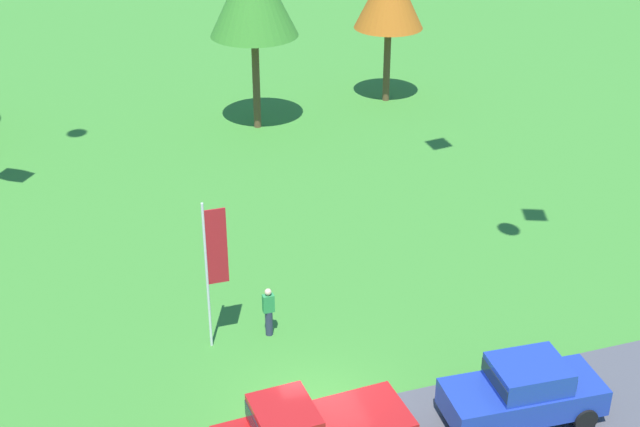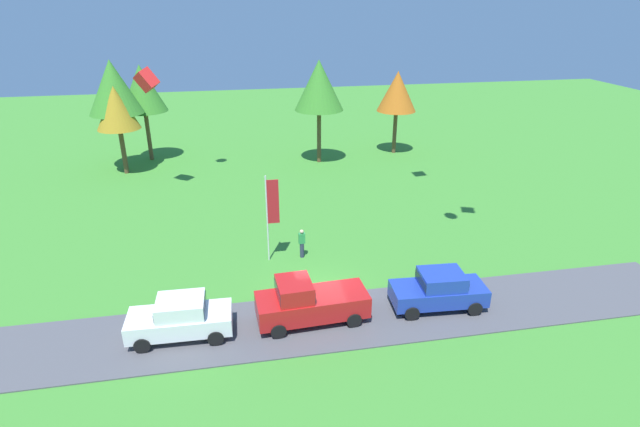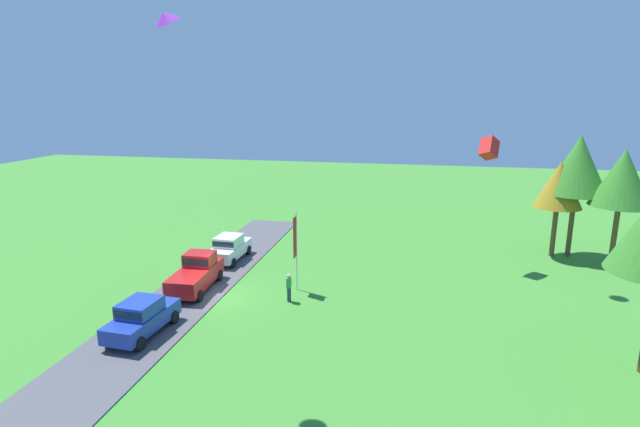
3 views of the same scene
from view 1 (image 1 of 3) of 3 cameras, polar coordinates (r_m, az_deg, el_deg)
The scene contains 4 objects.
ground_plane at distance 25.63m, azimuth -0.31°, elevation -12.86°, with size 120.00×120.00×0.00m, color #3D842D.
car_sedan_mid_row at distance 25.51m, azimuth 12.94°, elevation -10.92°, with size 4.50×2.17×1.84m.
person_beside_suv at distance 28.31m, azimuth -3.31°, elevation -6.27°, with size 0.36×0.24×1.71m.
flag_banner at distance 26.78m, azimuth -6.83°, elevation -2.78°, with size 0.71×0.08×5.01m.
Camera 1 is at (-6.00, -18.55, 16.63)m, focal length 50.00 mm.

